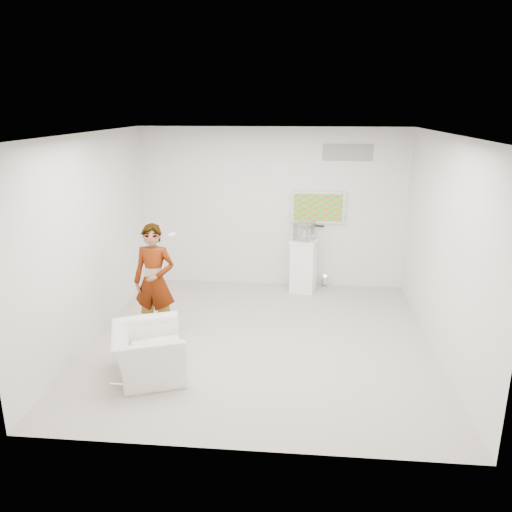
% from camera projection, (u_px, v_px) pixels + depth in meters
% --- Properties ---
extents(room, '(5.01, 5.01, 3.00)m').
position_uv_depth(room, '(262.00, 243.00, 7.01)').
color(room, '#B3B0A4').
rests_on(room, ground).
extents(tv, '(1.00, 0.08, 0.60)m').
position_uv_depth(tv, '(318.00, 207.00, 9.26)').
color(tv, silver).
rests_on(tv, room).
extents(logo_decal, '(0.90, 0.02, 0.30)m').
position_uv_depth(logo_decal, '(348.00, 153.00, 8.96)').
color(logo_decal, gray).
rests_on(logo_decal, room).
extents(person, '(0.66, 0.46, 1.73)m').
position_uv_depth(person, '(155.00, 281.00, 7.38)').
color(person, silver).
rests_on(person, room).
extents(armchair, '(1.17, 1.24, 0.65)m').
position_uv_depth(armchair, '(148.00, 352.00, 6.39)').
color(armchair, silver).
rests_on(armchair, room).
extents(pedestal, '(0.56, 0.56, 0.98)m').
position_uv_depth(pedestal, '(303.00, 266.00, 9.32)').
color(pedestal, white).
rests_on(pedestal, room).
extents(floor_uplight, '(0.18, 0.18, 0.25)m').
position_uv_depth(floor_uplight, '(325.00, 281.00, 9.57)').
color(floor_uplight, white).
rests_on(floor_uplight, room).
extents(vitrine, '(0.41, 0.41, 0.31)m').
position_uv_depth(vitrine, '(304.00, 232.00, 9.13)').
color(vitrine, white).
rests_on(vitrine, pedestal).
extents(console, '(0.08, 0.15, 0.20)m').
position_uv_depth(console, '(304.00, 235.00, 9.15)').
color(console, white).
rests_on(console, pedestal).
extents(wii_remote, '(0.09, 0.14, 0.03)m').
position_uv_depth(wii_remote, '(172.00, 234.00, 7.28)').
color(wii_remote, white).
rests_on(wii_remote, person).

